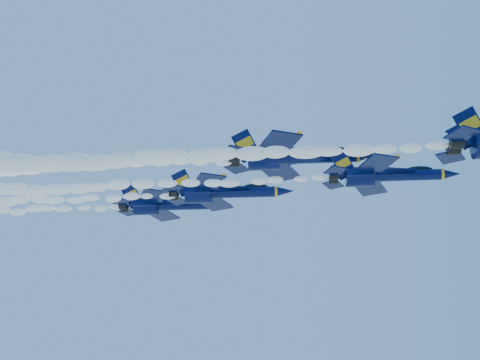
# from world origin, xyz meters

# --- Properties ---
(smoke_trail_jet_lead) EXTENTS (52.73, 2.35, 2.12)m
(smoke_trail_jet_lead) POSITION_xyz_m (-18.15, -12.32, 148.78)
(smoke_trail_jet_lead) COLOR white
(jet_second) EXTENTS (15.06, 12.36, 5.60)m
(jet_second) POSITION_xyz_m (3.77, -0.45, 151.25)
(jet_second) COLOR #060D38
(smoke_trail_jet_second) EXTENTS (52.73, 1.92, 1.73)m
(smoke_trail_jet_second) POSITION_xyz_m (-29.03, -0.45, 150.80)
(smoke_trail_jet_second) COLOR white
(jet_third) EXTENTS (18.02, 14.78, 6.70)m
(jet_third) POSITION_xyz_m (-6.74, 1.12, 154.66)
(jet_third) COLOR #060D38
(smoke_trail_jet_third) EXTENTS (52.73, 2.30, 2.07)m
(smoke_trail_jet_third) POSITION_xyz_m (-40.81, 1.12, 154.18)
(smoke_trail_jet_third) COLOR white
(jet_fourth) EXTENTS (17.70, 14.52, 6.58)m
(jet_fourth) POSITION_xyz_m (-16.61, 15.28, 156.04)
(jet_fourth) COLOR #060D38
(jet_fifth) EXTENTS (17.34, 14.22, 6.44)m
(jet_fifth) POSITION_xyz_m (-25.86, 22.93, 157.26)
(jet_fifth) COLOR #060D38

